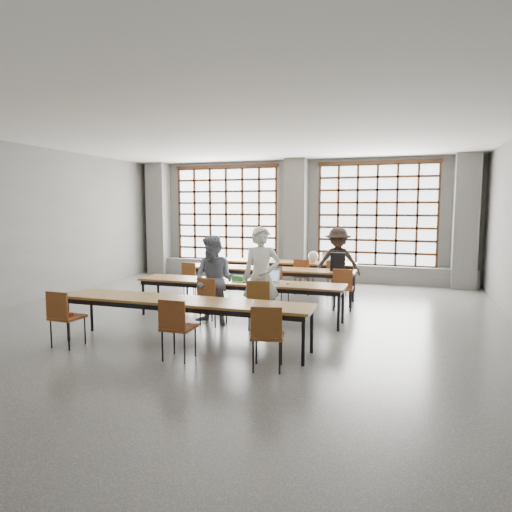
% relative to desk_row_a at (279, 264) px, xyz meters
% --- Properties ---
extents(floor, '(11.00, 11.00, 0.00)m').
position_rel_desk_row_a_xyz_m(floor, '(0.09, -3.64, -0.66)').
color(floor, '#50504D').
rests_on(floor, ground).
extents(ceiling, '(11.00, 11.00, 0.00)m').
position_rel_desk_row_a_xyz_m(ceiling, '(0.09, -3.64, 2.84)').
color(ceiling, silver).
rests_on(ceiling, floor).
extents(wall_back, '(10.00, 0.00, 10.00)m').
position_rel_desk_row_a_xyz_m(wall_back, '(0.09, 1.86, 1.09)').
color(wall_back, '#5D5D5A').
rests_on(wall_back, floor).
extents(wall_left, '(0.00, 11.00, 11.00)m').
position_rel_desk_row_a_xyz_m(wall_left, '(-4.91, -3.64, 1.09)').
color(wall_left, '#5D5D5A').
rests_on(wall_left, floor).
extents(column_left, '(0.60, 0.55, 3.50)m').
position_rel_desk_row_a_xyz_m(column_left, '(-4.41, 1.58, 1.09)').
color(column_left, '#5B5B59').
rests_on(column_left, floor).
extents(column_mid, '(0.60, 0.55, 3.50)m').
position_rel_desk_row_a_xyz_m(column_mid, '(0.09, 1.58, 1.09)').
color(column_mid, '#5B5B59').
rests_on(column_mid, floor).
extents(column_right, '(0.60, 0.55, 3.50)m').
position_rel_desk_row_a_xyz_m(column_right, '(4.59, 1.58, 1.09)').
color(column_right, '#5B5B59').
rests_on(column_right, floor).
extents(window_left, '(3.32, 0.12, 3.00)m').
position_rel_desk_row_a_xyz_m(window_left, '(-2.16, 1.78, 1.24)').
color(window_left, white).
rests_on(window_left, wall_back).
extents(window_right, '(3.32, 0.12, 3.00)m').
position_rel_desk_row_a_xyz_m(window_right, '(2.34, 1.78, 1.24)').
color(window_right, white).
rests_on(window_right, wall_back).
extents(sill_ledge, '(9.80, 0.35, 0.50)m').
position_rel_desk_row_a_xyz_m(sill_ledge, '(0.09, 1.66, -0.41)').
color(sill_ledge, '#5B5B59').
rests_on(sill_ledge, floor).
extents(desk_row_a, '(4.00, 0.70, 0.73)m').
position_rel_desk_row_a_xyz_m(desk_row_a, '(0.00, 0.00, 0.00)').
color(desk_row_a, brown).
rests_on(desk_row_a, floor).
extents(desk_row_b, '(4.00, 0.70, 0.73)m').
position_rel_desk_row_a_xyz_m(desk_row_b, '(0.12, -1.37, 0.00)').
color(desk_row_b, brown).
rests_on(desk_row_b, floor).
extents(desk_row_c, '(4.00, 0.70, 0.73)m').
position_rel_desk_row_a_xyz_m(desk_row_c, '(0.14, -3.33, 0.00)').
color(desk_row_c, brown).
rests_on(desk_row_c, floor).
extents(desk_row_d, '(4.00, 0.70, 0.73)m').
position_rel_desk_row_a_xyz_m(desk_row_d, '(-0.07, -5.21, 0.00)').
color(desk_row_d, brown).
rests_on(desk_row_d, floor).
extents(chair_back_left, '(0.48, 0.49, 0.88)m').
position_rel_desk_row_a_xyz_m(chair_back_left, '(-1.41, -0.63, -0.13)').
color(chair_back_left, brown).
rests_on(chair_back_left, floor).
extents(chair_back_mid, '(0.48, 0.48, 0.88)m').
position_rel_desk_row_a_xyz_m(chair_back_mid, '(0.79, -0.63, -0.13)').
color(chair_back_mid, maroon).
rests_on(chair_back_mid, floor).
extents(chair_back_right, '(0.48, 0.48, 0.88)m').
position_rel_desk_row_a_xyz_m(chair_back_right, '(1.59, -0.63, -0.13)').
color(chair_back_right, brown).
rests_on(chair_back_right, floor).
extents(chair_mid_left, '(0.51, 0.51, 0.88)m').
position_rel_desk_row_a_xyz_m(chair_mid_left, '(-1.50, -2.00, -0.13)').
color(chair_mid_left, brown).
rests_on(chair_mid_left, floor).
extents(chair_mid_centre, '(0.50, 0.50, 0.88)m').
position_rel_desk_row_a_xyz_m(chair_mid_centre, '(0.50, -2.00, -0.13)').
color(chair_mid_centre, brown).
rests_on(chair_mid_centre, floor).
extents(chair_mid_right, '(0.45, 0.45, 0.88)m').
position_rel_desk_row_a_xyz_m(chair_mid_right, '(1.92, -2.00, -0.13)').
color(chair_mid_right, brown).
rests_on(chair_mid_right, floor).
extents(chair_front_left, '(0.51, 0.51, 0.88)m').
position_rel_desk_row_a_xyz_m(chair_front_left, '(-0.18, -3.96, -0.13)').
color(chair_front_left, brown).
rests_on(chair_front_left, floor).
extents(chair_front_right, '(0.46, 0.46, 0.88)m').
position_rel_desk_row_a_xyz_m(chair_front_right, '(0.75, -3.96, -0.13)').
color(chair_front_right, brown).
rests_on(chair_front_right, floor).
extents(chair_near_left, '(0.44, 0.45, 0.88)m').
position_rel_desk_row_a_xyz_m(chair_near_left, '(-1.77, -5.84, -0.13)').
color(chair_near_left, brown).
rests_on(chair_near_left, floor).
extents(chair_near_mid, '(0.42, 0.43, 0.88)m').
position_rel_desk_row_a_xyz_m(chair_near_mid, '(0.13, -5.84, -0.13)').
color(chair_near_mid, brown).
rests_on(chair_near_mid, floor).
extents(chair_near_right, '(0.49, 0.50, 0.88)m').
position_rel_desk_row_a_xyz_m(chair_near_right, '(1.45, -5.84, -0.13)').
color(chair_near_right, brown).
rests_on(chair_near_right, floor).
extents(student_male, '(0.76, 0.63, 1.79)m').
position_rel_desk_row_a_xyz_m(student_male, '(0.74, -3.83, 0.23)').
color(student_male, white).
rests_on(student_male, floor).
extents(student_female, '(0.87, 0.72, 1.62)m').
position_rel_desk_row_a_xyz_m(student_female, '(-0.16, -3.83, 0.15)').
color(student_female, '#19244B').
rests_on(student_female, floor).
extents(student_back, '(1.13, 0.75, 1.64)m').
position_rel_desk_row_a_xyz_m(student_back, '(1.60, -0.50, 0.16)').
color(student_back, black).
rests_on(student_back, floor).
extents(laptop_front, '(0.45, 0.42, 0.26)m').
position_rel_desk_row_a_xyz_m(laptop_front, '(0.71, -3.23, 0.13)').
color(laptop_front, '#AAAAAF').
rests_on(laptop_front, desk_row_c).
extents(laptop_back, '(0.46, 0.43, 0.26)m').
position_rel_desk_row_a_xyz_m(laptop_back, '(1.32, 0.10, 0.13)').
color(laptop_back, silver).
rests_on(laptop_back, desk_row_a).
extents(mouse, '(0.11, 0.09, 0.04)m').
position_rel_desk_row_a_xyz_m(mouse, '(1.09, -3.35, 0.08)').
color(mouse, white).
rests_on(mouse, desk_row_c).
extents(green_box, '(0.26, 0.15, 0.09)m').
position_rel_desk_row_a_xyz_m(green_box, '(0.09, -3.25, 0.11)').
color(green_box, green).
rests_on(green_box, desk_row_c).
extents(phone, '(0.14, 0.11, 0.01)m').
position_rel_desk_row_a_xyz_m(phone, '(0.32, -3.43, 0.07)').
color(phone, black).
rests_on(phone, desk_row_c).
extents(paper_sheet_a, '(0.36, 0.32, 0.00)m').
position_rel_desk_row_a_xyz_m(paper_sheet_a, '(-0.48, -1.32, 0.07)').
color(paper_sheet_a, silver).
rests_on(paper_sheet_a, desk_row_b).
extents(paper_sheet_b, '(0.32, 0.25, 0.00)m').
position_rel_desk_row_a_xyz_m(paper_sheet_b, '(-0.18, -1.42, 0.07)').
color(paper_sheet_b, white).
rests_on(paper_sheet_b, desk_row_b).
extents(paper_sheet_c, '(0.31, 0.22, 0.00)m').
position_rel_desk_row_a_xyz_m(paper_sheet_c, '(0.22, -1.37, 0.07)').
color(paper_sheet_c, white).
rests_on(paper_sheet_c, desk_row_b).
extents(backpack, '(0.34, 0.23, 0.40)m').
position_rel_desk_row_a_xyz_m(backpack, '(1.72, -1.32, 0.27)').
color(backpack, black).
rests_on(backpack, desk_row_b).
extents(plastic_bag, '(0.31, 0.28, 0.29)m').
position_rel_desk_row_a_xyz_m(plastic_bag, '(0.90, 0.05, 0.21)').
color(plastic_bag, silver).
rests_on(plastic_bag, desk_row_a).
extents(red_pouch, '(0.21, 0.13, 0.06)m').
position_rel_desk_row_a_xyz_m(red_pouch, '(-1.77, -5.76, -0.16)').
color(red_pouch, '#992A12').
rests_on(red_pouch, chair_near_left).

